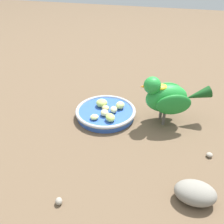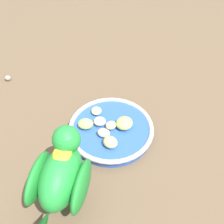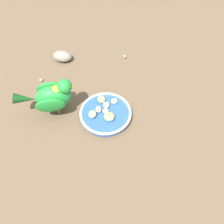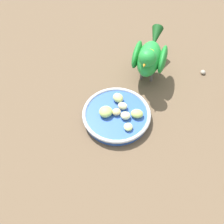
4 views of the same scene
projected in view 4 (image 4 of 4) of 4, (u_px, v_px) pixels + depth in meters
name	position (u px, v px, depth m)	size (l,w,h in m)	color
ground_plane	(110.00, 125.00, 0.81)	(4.00, 4.00, 0.00)	brown
feeding_bowl	(116.00, 115.00, 0.81)	(0.19, 0.19, 0.03)	#2D56B7
apple_piece_0	(118.00, 98.00, 0.82)	(0.03, 0.03, 0.02)	#C6D17A
apple_piece_1	(116.00, 112.00, 0.80)	(0.02, 0.02, 0.02)	#E5C67F
apple_piece_2	(126.00, 116.00, 0.79)	(0.03, 0.02, 0.02)	beige
apple_piece_3	(128.00, 127.00, 0.77)	(0.03, 0.02, 0.01)	#C6D17A
apple_piece_4	(123.00, 106.00, 0.81)	(0.03, 0.02, 0.02)	beige
apple_piece_5	(106.00, 112.00, 0.79)	(0.04, 0.04, 0.02)	#B2CC66
apple_piece_6	(137.00, 114.00, 0.79)	(0.03, 0.03, 0.02)	#B2CC66
parrot	(150.00, 56.00, 0.84)	(0.13, 0.21, 0.15)	#59544C
pebble_0	(203.00, 72.00, 0.92)	(0.02, 0.02, 0.01)	gray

